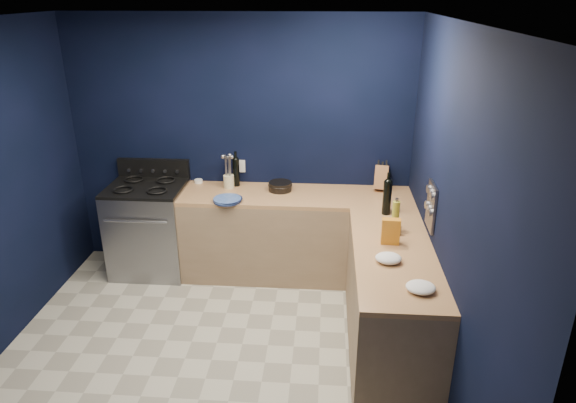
# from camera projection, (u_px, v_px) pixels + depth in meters

# --- Properties ---
(floor) EXTENTS (3.50, 3.50, 0.02)m
(floor) POSITION_uv_depth(u_px,v_px,m) (212.00, 361.00, 4.17)
(floor) COLOR #B1AD9A
(floor) RESTS_ON ground
(ceiling) EXTENTS (3.50, 3.50, 0.02)m
(ceiling) POSITION_uv_depth(u_px,v_px,m) (187.00, 20.00, 3.17)
(ceiling) COLOR silver
(ceiling) RESTS_ON ground
(wall_back) EXTENTS (3.50, 0.02, 2.60)m
(wall_back) POSITION_uv_depth(u_px,v_px,m) (240.00, 145.00, 5.29)
(wall_back) COLOR black
(wall_back) RESTS_ON ground
(wall_right) EXTENTS (0.02, 3.50, 2.60)m
(wall_right) POSITION_uv_depth(u_px,v_px,m) (451.00, 221.00, 3.55)
(wall_right) COLOR black
(wall_right) RESTS_ON ground
(wall_front) EXTENTS (3.50, 0.02, 2.60)m
(wall_front) POSITION_uv_depth(u_px,v_px,m) (99.00, 391.00, 2.05)
(wall_front) COLOR black
(wall_front) RESTS_ON ground
(cab_back) EXTENTS (2.30, 0.63, 0.86)m
(cab_back) POSITION_uv_depth(u_px,v_px,m) (296.00, 237.00, 5.28)
(cab_back) COLOR #8E7256
(cab_back) RESTS_ON floor
(top_back) EXTENTS (2.30, 0.63, 0.04)m
(top_back) POSITION_uv_depth(u_px,v_px,m) (296.00, 196.00, 5.11)
(top_back) COLOR brown
(top_back) RESTS_ON cab_back
(cab_right) EXTENTS (0.63, 1.67, 0.86)m
(cab_right) POSITION_uv_depth(u_px,v_px,m) (390.00, 303.00, 4.17)
(cab_right) COLOR #8E7256
(cab_right) RESTS_ON floor
(top_right) EXTENTS (0.63, 1.67, 0.04)m
(top_right) POSITION_uv_depth(u_px,v_px,m) (394.00, 254.00, 3.99)
(top_right) COLOR brown
(top_right) RESTS_ON cab_right
(gas_range) EXTENTS (0.76, 0.66, 0.92)m
(gas_range) POSITION_uv_depth(u_px,v_px,m) (150.00, 230.00, 5.36)
(gas_range) COLOR gray
(gas_range) RESTS_ON floor
(oven_door) EXTENTS (0.59, 0.02, 0.42)m
(oven_door) POSITION_uv_depth(u_px,v_px,m) (140.00, 244.00, 5.08)
(oven_door) COLOR black
(oven_door) RESTS_ON gas_range
(cooktop) EXTENTS (0.76, 0.66, 0.03)m
(cooktop) POSITION_uv_depth(u_px,v_px,m) (145.00, 187.00, 5.18)
(cooktop) COLOR black
(cooktop) RESTS_ON gas_range
(backguard) EXTENTS (0.76, 0.06, 0.20)m
(backguard) POSITION_uv_depth(u_px,v_px,m) (154.00, 168.00, 5.42)
(backguard) COLOR black
(backguard) RESTS_ON gas_range
(spice_panel) EXTENTS (0.02, 0.28, 0.38)m
(spice_panel) POSITION_uv_depth(u_px,v_px,m) (431.00, 206.00, 4.10)
(spice_panel) COLOR gray
(spice_panel) RESTS_ON wall_right
(wall_outlet) EXTENTS (0.09, 0.02, 0.13)m
(wall_outlet) POSITION_uv_depth(u_px,v_px,m) (241.00, 166.00, 5.35)
(wall_outlet) COLOR white
(wall_outlet) RESTS_ON wall_back
(plate_stack) EXTENTS (0.32, 0.32, 0.03)m
(plate_stack) POSITION_uv_depth(u_px,v_px,m) (227.00, 200.00, 4.92)
(plate_stack) COLOR #2A4E93
(plate_stack) RESTS_ON top_back
(ramekin) EXTENTS (0.09, 0.09, 0.03)m
(ramekin) POSITION_uv_depth(u_px,v_px,m) (198.00, 181.00, 5.40)
(ramekin) COLOR white
(ramekin) RESTS_ON top_back
(utensil_crock) EXTENTS (0.13, 0.13, 0.13)m
(utensil_crock) POSITION_uv_depth(u_px,v_px,m) (229.00, 181.00, 5.25)
(utensil_crock) COLOR #EDE8C0
(utensil_crock) RESTS_ON top_back
(wine_bottle_back) EXTENTS (0.09, 0.09, 0.29)m
(wine_bottle_back) POSITION_uv_depth(u_px,v_px,m) (236.00, 172.00, 5.28)
(wine_bottle_back) COLOR black
(wine_bottle_back) RESTS_ON top_back
(lemon_basket) EXTENTS (0.25, 0.25, 0.09)m
(lemon_basket) POSITION_uv_depth(u_px,v_px,m) (280.00, 186.00, 5.18)
(lemon_basket) COLOR black
(lemon_basket) RESTS_ON top_back
(knife_block) EXTENTS (0.18, 0.30, 0.30)m
(knife_block) POSITION_uv_depth(u_px,v_px,m) (382.00, 177.00, 5.21)
(knife_block) COLOR brown
(knife_block) RESTS_ON top_back
(wine_bottle_right) EXTENTS (0.10, 0.10, 0.31)m
(wine_bottle_right) POSITION_uv_depth(u_px,v_px,m) (387.00, 198.00, 4.60)
(wine_bottle_right) COLOR black
(wine_bottle_right) RESTS_ON top_right
(oil_bottle) EXTENTS (0.07, 0.07, 0.26)m
(oil_bottle) POSITION_uv_depth(u_px,v_px,m) (395.00, 216.00, 4.28)
(oil_bottle) COLOR #9C9B2A
(oil_bottle) RESTS_ON top_right
(spice_jar_near) EXTENTS (0.05, 0.05, 0.09)m
(spice_jar_near) POSITION_uv_depth(u_px,v_px,m) (390.00, 227.00, 4.30)
(spice_jar_near) COLOR olive
(spice_jar_near) RESTS_ON top_right
(spice_jar_far) EXTENTS (0.05, 0.05, 0.09)m
(spice_jar_far) POSITION_uv_depth(u_px,v_px,m) (398.00, 230.00, 4.24)
(spice_jar_far) COLOR olive
(spice_jar_far) RESTS_ON top_right
(crouton_bag) EXTENTS (0.15, 0.08, 0.21)m
(crouton_bag) POSITION_uv_depth(u_px,v_px,m) (391.00, 231.00, 4.08)
(crouton_bag) COLOR #CD4111
(crouton_bag) RESTS_ON top_right
(towel_front) EXTENTS (0.24, 0.22, 0.07)m
(towel_front) POSITION_uv_depth(u_px,v_px,m) (388.00, 258.00, 3.82)
(towel_front) COLOR white
(towel_front) RESTS_ON top_right
(towel_end) EXTENTS (0.25, 0.24, 0.06)m
(towel_end) POSITION_uv_depth(u_px,v_px,m) (421.00, 287.00, 3.45)
(towel_end) COLOR white
(towel_end) RESTS_ON top_right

